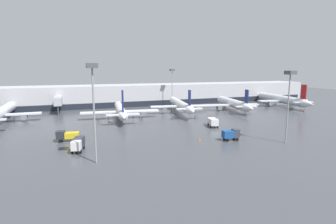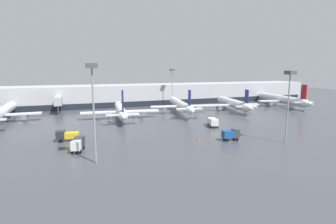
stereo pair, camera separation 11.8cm
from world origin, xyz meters
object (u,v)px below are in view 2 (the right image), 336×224
parked_jet_0 (1,113)px  parked_jet_1 (233,103)px  service_truck_2 (67,135)px  traffic_cone_1 (303,111)px  service_truck_3 (231,134)px  apron_light_mast_4 (290,85)px  service_truck_1 (213,122)px  service_truck_0 (78,143)px  apron_light_mast_1 (172,77)px  apron_light_mast_3 (92,84)px  parked_jet_4 (181,105)px  traffic_cone_0 (199,140)px  parked_jet_3 (282,99)px  parked_jet_2 (121,110)px

parked_jet_0 → parked_jet_1: parked_jet_0 is taller
parked_jet_0 → parked_jet_1: 79.39m
parked_jet_0 → service_truck_2: bearing=-147.4°
parked_jet_1 → traffic_cone_1: 26.15m
service_truck_3 → apron_light_mast_4: 16.01m
service_truck_1 → service_truck_3: 14.53m
service_truck_0 → traffic_cone_1: bearing=119.1°
apron_light_mast_1 → traffic_cone_1: bearing=-34.6°
apron_light_mast_1 → apron_light_mast_3: 69.30m
service_truck_2 → traffic_cone_1: size_ratio=6.82×
service_truck_0 → parked_jet_4: bearing=147.5°
parked_jet_0 → parked_jet_4: 57.29m
apron_light_mast_1 → apron_light_mast_3: size_ratio=0.95×
traffic_cone_0 → traffic_cone_1: (55.73, 23.51, 0.03)m
service_truck_0 → service_truck_2: 8.59m
service_truck_0 → traffic_cone_0: service_truck_0 is taller
parked_jet_1 → service_truck_2: bearing=123.9°
apron_light_mast_3 → parked_jet_1: bearing=37.0°
parked_jet_0 → parked_jet_1: bearing=-93.0°
parked_jet_4 → apron_light_mast_1: size_ratio=2.22×
parked_jet_3 → traffic_cone_1: parked_jet_3 is taller
traffic_cone_1 → apron_light_mast_1: size_ratio=0.05×
parked_jet_4 → service_truck_2: 46.22m
parked_jet_1 → traffic_cone_1: parked_jet_1 is taller
parked_jet_0 → apron_light_mast_3: 52.14m
parked_jet_0 → service_truck_1: bearing=-115.7°
service_truck_0 → service_truck_2: bearing=-151.6°
parked_jet_3 → service_truck_3: size_ratio=10.11×
apron_light_mast_1 → service_truck_0: bearing=-127.6°
parked_jet_2 → service_truck_2: parked_jet_2 is taller
parked_jet_0 → service_truck_1: parked_jet_0 is taller
service_truck_3 → service_truck_1: bearing=82.0°
parked_jet_2 → parked_jet_1: bearing=-80.4°
apron_light_mast_1 → parked_jet_2: bearing=-142.2°
parked_jet_4 → apron_light_mast_3: size_ratio=2.10×
parked_jet_3 → traffic_cone_1: (-3.55, -15.05, -2.60)m
service_truck_2 → apron_light_mast_4: apron_light_mast_4 is taller
traffic_cone_1 → traffic_cone_0: bearing=-157.1°
service_truck_0 → apron_light_mast_1: (39.22, 50.91, 11.25)m
parked_jet_0 → traffic_cone_1: parked_jet_0 is taller
service_truck_2 → apron_light_mast_1: size_ratio=0.31×
service_truck_0 → service_truck_1: size_ratio=0.85×
parked_jet_4 → apron_light_mast_3: bearing=151.6°
traffic_cone_1 → parked_jet_2: bearing=172.1°
service_truck_2 → apron_light_mast_1: apron_light_mast_1 is taller
traffic_cone_0 → apron_light_mast_3: size_ratio=0.04×
parked_jet_3 → traffic_cone_0: 70.76m
parked_jet_0 → apron_light_mast_4: (63.54, -46.68, 9.65)m
service_truck_2 → parked_jet_3: bearing=-154.8°
service_truck_1 → apron_light_mast_3: apron_light_mast_3 is taller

